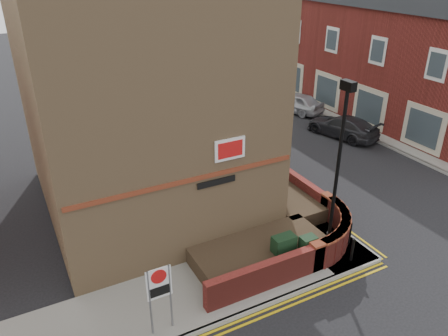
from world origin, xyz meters
TOP-DOWN VIEW (x-y plane):
  - ground at (0.00, 0.00)m, footprint 120.00×120.00m
  - pavement_corner at (-3.50, 1.50)m, footprint 13.00×3.00m
  - pavement_main at (2.00, 16.00)m, footprint 2.00×32.00m
  - pavement_far at (13.00, 13.00)m, footprint 4.00×40.00m
  - kerb_side at (-3.50, 0.00)m, footprint 13.00×0.15m
  - kerb_main_near at (3.00, 16.00)m, footprint 0.15×32.00m
  - kerb_main_far at (11.00, 13.00)m, footprint 0.15×40.00m
  - yellow_lines_side at (-3.50, -0.25)m, footprint 13.00×0.28m
  - yellow_lines_main at (3.25, 16.00)m, footprint 0.28×32.00m
  - corner_building at (-2.84, 8.00)m, footprint 8.95×10.40m
  - garden_wall at (0.00, 2.50)m, footprint 6.80×6.00m
  - lamppost at (1.60, 1.20)m, footprint 0.25×0.50m
  - utility_cabinet_large at (-0.30, 1.30)m, footprint 0.80×0.45m
  - utility_cabinet_small at (0.50, 1.00)m, footprint 0.55×0.40m
  - bollard_near at (2.00, 0.40)m, footprint 0.11×0.11m
  - bollard_far at (2.60, 1.20)m, footprint 0.11×0.11m
  - zone_sign at (-5.00, 0.50)m, footprint 0.72×0.07m
  - far_terrace at (14.50, 17.00)m, footprint 5.40×30.40m
  - far_terrace_cream at (14.50, 38.00)m, footprint 5.40×12.40m
  - tree_near at (2.00, 14.05)m, footprint 3.64×3.65m
  - tree_mid at (2.00, 22.05)m, footprint 4.03×4.03m
  - tree_far at (2.00, 30.05)m, footprint 3.81×3.81m
  - traffic_light_assembly at (2.40, 25.00)m, footprint 0.20×0.16m
  - silver_car_near at (3.99, 10.99)m, footprint 2.10×4.32m
  - red_car_main at (4.13, 18.53)m, footprint 2.57×4.77m
  - grey_car_far at (9.79, 9.76)m, footprint 2.79×4.70m
  - silver_car_far at (9.95, 14.75)m, footprint 2.89×4.32m

SIDE VIEW (x-z plane):
  - ground at x=0.00m, z-range 0.00..0.00m
  - garden_wall at x=0.00m, z-range -0.60..0.60m
  - yellow_lines_side at x=-3.50m, z-range 0.00..0.01m
  - yellow_lines_main at x=3.25m, z-range 0.00..0.01m
  - pavement_corner at x=-3.50m, z-range 0.00..0.12m
  - pavement_main at x=2.00m, z-range 0.00..0.12m
  - pavement_far at x=13.00m, z-range 0.00..0.12m
  - kerb_side at x=-3.50m, z-range 0.00..0.12m
  - kerb_main_near at x=3.00m, z-range 0.00..0.12m
  - kerb_main_far at x=11.00m, z-range 0.00..0.12m
  - bollard_near at x=2.00m, z-range 0.12..1.02m
  - bollard_far at x=2.60m, z-range 0.12..1.02m
  - red_car_main at x=4.13m, z-range 0.00..1.27m
  - grey_car_far at x=9.79m, z-range 0.00..1.28m
  - utility_cabinet_small at x=0.50m, z-range 0.12..1.22m
  - silver_car_near at x=3.99m, z-range 0.00..1.36m
  - silver_car_far at x=9.95m, z-range 0.00..1.37m
  - utility_cabinet_large at x=-0.30m, z-range 0.12..1.32m
  - zone_sign at x=-5.00m, z-range 0.54..2.74m
  - traffic_light_assembly at x=2.40m, z-range 0.68..4.88m
  - lamppost at x=1.60m, z-range 0.19..6.49m
  - far_terrace at x=14.50m, z-range 0.04..8.04m
  - far_terrace_cream at x=14.50m, z-range 0.05..8.05m
  - tree_near at x=2.00m, z-range 1.35..8.05m
  - tree_far at x=2.00m, z-range 1.41..8.42m
  - tree_mid at x=2.00m, z-range 1.49..8.91m
  - corner_building at x=-2.84m, z-range -0.57..13.03m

